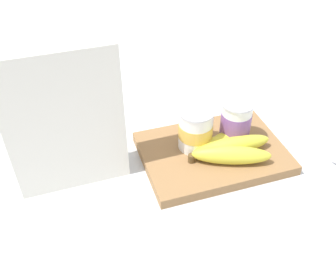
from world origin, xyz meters
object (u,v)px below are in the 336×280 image
(cereal_box, at_px, (64,118))
(spoon, at_px, (326,158))
(yogurt_cup_front, at_px, (196,129))
(yogurt_cup_back, at_px, (236,122))
(cutting_board, at_px, (213,153))
(banana_bunch, at_px, (228,148))

(cereal_box, distance_m, spoon, 0.54)
(yogurt_cup_front, height_order, yogurt_cup_back, yogurt_cup_back)
(cereal_box, relative_size, yogurt_cup_front, 3.13)
(cutting_board, height_order, yogurt_cup_back, yogurt_cup_back)
(banana_bunch, bearing_deg, yogurt_cup_back, 50.80)
(yogurt_cup_back, relative_size, spoon, 0.90)
(cereal_box, relative_size, spoon, 2.66)
(cereal_box, distance_m, banana_bunch, 0.33)
(spoon, bearing_deg, cereal_box, 167.19)
(cutting_board, bearing_deg, yogurt_cup_back, 15.25)
(yogurt_cup_back, relative_size, banana_bunch, 0.54)
(yogurt_cup_front, height_order, spoon, yogurt_cup_front)
(cutting_board, relative_size, spoon, 2.76)
(cutting_board, xyz_separation_m, banana_bunch, (0.02, -0.02, 0.03))
(cutting_board, bearing_deg, spoon, -20.11)
(cutting_board, height_order, yogurt_cup_front, yogurt_cup_front)
(cereal_box, bearing_deg, spoon, 166.48)
(cereal_box, relative_size, yogurt_cup_back, 2.95)
(cereal_box, xyz_separation_m, spoon, (0.51, -0.12, -0.14))
(yogurt_cup_back, xyz_separation_m, banana_bunch, (-0.03, -0.04, -0.03))
(yogurt_cup_back, bearing_deg, cutting_board, -164.75)
(yogurt_cup_front, xyz_separation_m, banana_bunch, (0.05, -0.05, -0.03))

